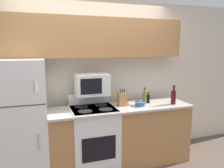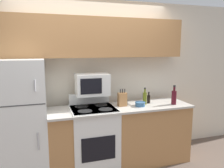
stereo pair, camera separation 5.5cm
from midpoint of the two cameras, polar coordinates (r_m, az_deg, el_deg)
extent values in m
cube|color=beige|center=(3.57, -5.61, 0.92)|extent=(8.00, 0.05, 2.55)
cube|color=#B27A47|center=(3.46, 1.79, -13.49)|extent=(2.15, 0.59, 0.90)
cube|color=#BCB7AD|center=(3.29, 1.95, -6.12)|extent=(2.15, 0.63, 0.03)
cube|color=white|center=(3.21, -23.06, -8.95)|extent=(0.65, 0.71, 1.66)
cube|color=#383838|center=(2.79, -23.96, -5.32)|extent=(0.63, 0.01, 0.01)
cylinder|color=#B7B7BC|center=(2.71, -19.92, -0.46)|extent=(0.02, 0.02, 0.14)
cylinder|color=#B7B7BC|center=(2.91, -19.14, -14.10)|extent=(0.02, 0.02, 0.22)
cube|color=#B27A47|center=(3.36, -5.08, 11.98)|extent=(2.80, 0.31, 0.59)
cube|color=white|center=(3.33, -5.26, -14.14)|extent=(0.65, 0.59, 0.94)
cube|color=black|center=(3.07, -3.90, -16.58)|extent=(0.47, 0.01, 0.34)
cube|color=#2D2D2D|center=(3.17, -5.38, -6.41)|extent=(0.63, 0.56, 0.01)
cube|color=white|center=(3.41, -6.49, -3.80)|extent=(0.63, 0.06, 0.16)
cylinder|color=black|center=(3.02, -7.55, -7.07)|extent=(0.20, 0.20, 0.01)
cylinder|color=black|center=(3.08, -2.15, -6.63)|extent=(0.20, 0.20, 0.01)
cylinder|color=black|center=(3.26, -8.44, -5.84)|extent=(0.20, 0.20, 0.01)
cylinder|color=black|center=(3.32, -3.43, -5.46)|extent=(0.20, 0.20, 0.01)
cube|color=white|center=(3.23, -5.71, -0.12)|extent=(0.48, 0.31, 0.32)
cube|color=black|center=(3.07, -5.92, -0.62)|extent=(0.31, 0.01, 0.22)
cube|color=#B27A47|center=(3.29, 2.19, -4.03)|extent=(0.13, 0.09, 0.20)
cylinder|color=black|center=(3.24, 1.68, -1.86)|extent=(0.01, 0.01, 0.06)
cylinder|color=black|center=(3.26, 2.26, -1.83)|extent=(0.01, 0.01, 0.06)
cylinder|color=black|center=(3.27, 2.84, -1.79)|extent=(0.01, 0.01, 0.06)
cylinder|color=#335B84|center=(3.33, 6.85, -5.23)|extent=(0.15, 0.15, 0.06)
torus|color=#335B84|center=(3.32, 6.86, -4.74)|extent=(0.16, 0.16, 0.01)
cylinder|color=black|center=(3.52, 9.00, -3.90)|extent=(0.05, 0.05, 0.13)
cylinder|color=black|center=(3.50, 9.03, -2.58)|extent=(0.02, 0.02, 0.04)
cylinder|color=black|center=(3.50, 9.04, -2.15)|extent=(0.03, 0.03, 0.01)
cylinder|color=#5B6619|center=(3.44, 8.02, -3.71)|extent=(0.06, 0.06, 0.18)
cylinder|color=#5B6619|center=(3.41, 8.06, -1.75)|extent=(0.03, 0.03, 0.06)
cylinder|color=black|center=(3.41, 8.08, -1.11)|extent=(0.03, 0.03, 0.02)
cylinder|color=#470F19|center=(3.52, 15.31, -3.41)|extent=(0.08, 0.08, 0.21)
cylinder|color=#470F19|center=(3.49, 15.41, -1.20)|extent=(0.03, 0.03, 0.07)
cylinder|color=black|center=(3.49, 15.44, -0.48)|extent=(0.04, 0.04, 0.02)
camera|label=1|loc=(0.03, -90.50, -0.08)|focal=35.00mm
camera|label=2|loc=(0.03, 89.50, 0.08)|focal=35.00mm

